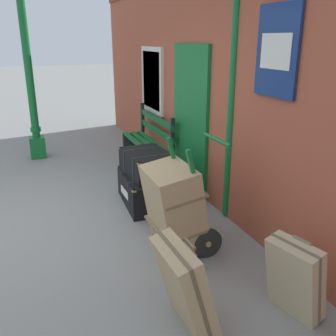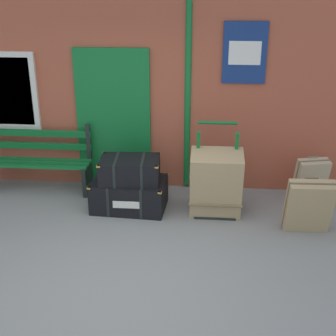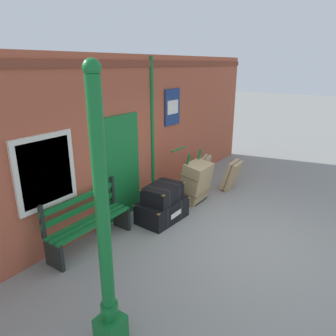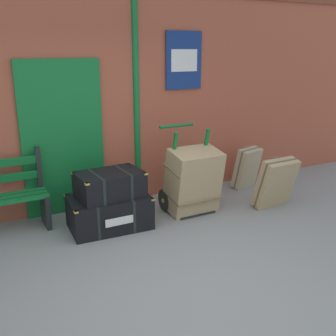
# 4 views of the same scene
# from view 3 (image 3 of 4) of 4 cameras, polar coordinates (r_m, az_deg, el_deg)

# --- Properties ---
(ground_plane) EXTENTS (60.00, 60.00, 0.00)m
(ground_plane) POSITION_cam_3_polar(r_m,az_deg,el_deg) (5.92, 13.18, -12.78)
(ground_plane) COLOR gray
(brick_facade) EXTENTS (10.40, 0.35, 3.20)m
(brick_facade) POSITION_cam_3_polar(r_m,az_deg,el_deg) (6.58, -7.35, 5.78)
(brick_facade) COLOR #AD5138
(brick_facade) RESTS_ON ground
(lamp_post) EXTENTS (0.28, 0.28, 3.07)m
(lamp_post) POSITION_cam_3_polar(r_m,az_deg,el_deg) (3.35, -11.25, -15.52)
(lamp_post) COLOR #146B2D
(lamp_post) RESTS_ON ground
(platform_bench) EXTENTS (1.60, 0.43, 1.01)m
(platform_bench) POSITION_cam_3_polar(r_m,az_deg,el_deg) (5.63, -14.28, -9.43)
(platform_bench) COLOR #146B2D
(platform_bench) RESTS_ON ground
(steamer_trunk_base) EXTENTS (1.05, 0.71, 0.43)m
(steamer_trunk_base) POSITION_cam_3_polar(r_m,az_deg,el_deg) (6.39, -1.07, -7.66)
(steamer_trunk_base) COLOR black
(steamer_trunk_base) RESTS_ON ground
(steamer_trunk_middle) EXTENTS (0.84, 0.59, 0.33)m
(steamer_trunk_middle) POSITION_cam_3_polar(r_m,az_deg,el_deg) (6.25, -0.96, -4.56)
(steamer_trunk_middle) COLOR black
(steamer_trunk_middle) RESTS_ON steamer_trunk_base
(porters_trolley) EXTENTS (0.71, 0.66, 1.18)m
(porters_trolley) POSITION_cam_3_polar(r_m,az_deg,el_deg) (7.32, 3.82, -3.68)
(porters_trolley) COLOR black
(porters_trolley) RESTS_ON ground
(large_brown_trunk) EXTENTS (0.70, 0.58, 0.94)m
(large_brown_trunk) POSITION_cam_3_polar(r_m,az_deg,el_deg) (7.17, 5.08, -2.49)
(large_brown_trunk) COLOR tan
(large_brown_trunk) RESTS_ON ground
(suitcase_charcoal) EXTENTS (0.50, 0.40, 0.70)m
(suitcase_charcoal) POSITION_cam_3_polar(r_m,az_deg,el_deg) (8.55, 6.58, 0.03)
(suitcase_charcoal) COLOR tan
(suitcase_charcoal) RESTS_ON ground
(suitcase_tan) EXTENTS (0.58, 0.40, 0.75)m
(suitcase_tan) POSITION_cam_3_polar(r_m,az_deg,el_deg) (8.02, 11.51, -1.23)
(suitcase_tan) COLOR tan
(suitcase_tan) RESTS_ON ground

